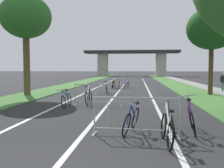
{
  "coord_description": "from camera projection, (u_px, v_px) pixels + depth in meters",
  "views": [
    {
      "loc": [
        1.47,
        -3.12,
        1.81
      ],
      "look_at": [
        -0.13,
        12.25,
        0.83
      ],
      "focal_mm": 39.33,
      "sensor_mm": 36.0,
      "label": 1
    }
  ],
  "objects": [
    {
      "name": "bicycle_green_7",
      "position": [
        171.0,
        119.0,
        6.91
      ],
      "size": [
        0.53,
        1.71,
        0.94
      ],
      "rotation": [
        0.0,
        0.0,
        -0.05
      ],
      "color": "black",
      "rests_on": "ground"
    },
    {
      "name": "bicycle_yellow_3",
      "position": [
        114.0,
        84.0,
        23.08
      ],
      "size": [
        0.64,
        1.69,
        0.89
      ],
      "rotation": [
        0.0,
        0.0,
        0.25
      ],
      "color": "black",
      "rests_on": "ground"
    },
    {
      "name": "lane_stripe_center",
      "position": [
        122.0,
        88.0,
        22.88
      ],
      "size": [
        0.14,
        39.32,
        0.01
      ],
      "primitive_type": "cube",
      "color": "silver",
      "rests_on": "ground"
    },
    {
      "name": "bicycle_teal_1",
      "position": [
        66.0,
        99.0,
        11.57
      ],
      "size": [
        0.54,
        1.63,
        0.9
      ],
      "rotation": [
        0.0,
        0.0,
        3.16
      ],
      "color": "black",
      "rests_on": "ground"
    },
    {
      "name": "bicycle_white_9",
      "position": [
        167.0,
        129.0,
        5.87
      ],
      "size": [
        0.52,
        1.68,
        0.97
      ],
      "rotation": [
        0.0,
        0.0,
        0.04
      ],
      "color": "black",
      "rests_on": "ground"
    },
    {
      "name": "overpass_bridge",
      "position": [
        132.0,
        58.0,
        58.86
      ],
      "size": [
        22.52,
        4.15,
        6.08
      ],
      "color": "#2D2D30",
      "rests_on": "ground"
    },
    {
      "name": "bicycle_red_8",
      "position": [
        119.0,
        85.0,
        21.98
      ],
      "size": [
        0.42,
        1.61,
        0.91
      ],
      "rotation": [
        0.0,
        0.0,
        0.09
      ],
      "color": "black",
      "rests_on": "ground"
    },
    {
      "name": "grass_verge_right",
      "position": [
        171.0,
        83.0,
        30.38
      ],
      "size": [
        2.68,
        67.97,
        0.05
      ],
      "primitive_type": "cube",
      "color": "#477A38",
      "rests_on": "ground"
    },
    {
      "name": "crowd_barrier_second",
      "position": [
        98.0,
        95.0,
        11.98
      ],
      "size": [
        2.34,
        0.57,
        1.05
      ],
      "rotation": [
        0.0,
        0.0,
        0.06
      ],
      "color": "#ADADB2",
      "rests_on": "ground"
    },
    {
      "name": "bicycle_blue_0",
      "position": [
        127.0,
        84.0,
        22.85
      ],
      "size": [
        0.5,
        1.59,
        0.92
      ],
      "rotation": [
        0.0,
        0.0,
        2.92
      ],
      "color": "black",
      "rests_on": "ground"
    },
    {
      "name": "tree_left_pine_near",
      "position": [
        26.0,
        18.0,
        16.13
      ],
      "size": [
        3.35,
        3.35,
        6.65
      ],
      "color": "brown",
      "rests_on": "ground"
    },
    {
      "name": "bicycle_blue_10",
      "position": [
        132.0,
        120.0,
        6.9
      ],
      "size": [
        0.55,
        1.6,
        0.93
      ],
      "rotation": [
        0.0,
        0.0,
        2.91
      ],
      "color": "black",
      "rests_on": "ground"
    },
    {
      "name": "tree_right_oak_near",
      "position": [
        212.0,
        29.0,
        16.28
      ],
      "size": [
        3.32,
        3.32,
        5.89
      ],
      "color": "#4C3823",
      "rests_on": "ground"
    },
    {
      "name": "crowd_barrier_fourth",
      "position": [
        131.0,
        83.0,
        22.33
      ],
      "size": [
        2.34,
        0.54,
        1.05
      ],
      "rotation": [
        0.0,
        0.0,
        0.04
      ],
      "color": "#ADADB2",
      "rests_on": "ground"
    },
    {
      "name": "bicycle_purple_4",
      "position": [
        191.0,
        118.0,
        6.96
      ],
      "size": [
        0.55,
        1.72,
        1.05
      ],
      "rotation": [
        0.0,
        0.0,
        -0.13
      ],
      "color": "black",
      "rests_on": "ground"
    },
    {
      "name": "bicycle_silver_2",
      "position": [
        88.0,
        96.0,
        12.55
      ],
      "size": [
        0.5,
        1.74,
        0.95
      ],
      "rotation": [
        0.0,
        0.0,
        0.02
      ],
      "color": "black",
      "rests_on": "ground"
    },
    {
      "name": "crowd_barrier_nearest",
      "position": [
        136.0,
        117.0,
        6.54
      ],
      "size": [
        2.34,
        0.56,
        1.05
      ],
      "rotation": [
        0.0,
        0.0,
        -0.05
      ],
      "color": "#ADADB2",
      "rests_on": "ground"
    },
    {
      "name": "sidewalk_path_right",
      "position": [
        189.0,
        83.0,
        30.15
      ],
      "size": [
        1.64,
        67.97,
        0.08
      ],
      "primitive_type": "cube",
      "color": "gray",
      "rests_on": "ground"
    },
    {
      "name": "grass_verge_left",
      "position": [
        82.0,
        82.0,
        31.55
      ],
      "size": [
        2.68,
        67.97,
        0.05
      ],
      "primitive_type": "cube",
      "color": "#477A38",
      "rests_on": "ground"
    },
    {
      "name": "crowd_barrier_third",
      "position": [
        115.0,
        87.0,
        17.19
      ],
      "size": [
        2.34,
        0.57,
        1.05
      ],
      "rotation": [
        0.0,
        0.0,
        0.06
      ],
      "color": "#ADADB2",
      "rests_on": "ground"
    },
    {
      "name": "bicycle_black_5",
      "position": [
        106.0,
        88.0,
        17.77
      ],
      "size": [
        0.5,
        1.64,
        0.93
      ],
      "rotation": [
        0.0,
        0.0,
        0.12
      ],
      "color": "black",
      "rests_on": "ground"
    },
    {
      "name": "lane_stripe_right_lane",
      "position": [
        147.0,
        88.0,
        22.63
      ],
      "size": [
        0.14,
        39.32,
        0.01
      ],
      "primitive_type": "cube",
      "color": "silver",
      "rests_on": "ground"
    },
    {
      "name": "bicycle_orange_6",
      "position": [
        113.0,
        84.0,
        22.13
      ],
      "size": [
        0.55,
        1.71,
        0.97
      ],
      "rotation": [
        0.0,
        0.0,
        0.02
      ],
      "color": "black",
      "rests_on": "ground"
    },
    {
      "name": "lane_stripe_left_lane",
      "position": [
        97.0,
        88.0,
        23.13
      ],
      "size": [
        0.14,
        39.32,
        0.01
      ],
      "primitive_type": "cube",
      "color": "silver",
      "rests_on": "ground"
    },
    {
      "name": "pedestrian_with_backpack",
      "position": [
        224.0,
        80.0,
        18.64
      ],
      "size": [
        0.55,
        0.29,
        1.52
      ],
      "rotation": [
        0.0,
        0.0,
        3.24
      ],
      "color": "#33723F",
      "rests_on": "ground"
    }
  ]
}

